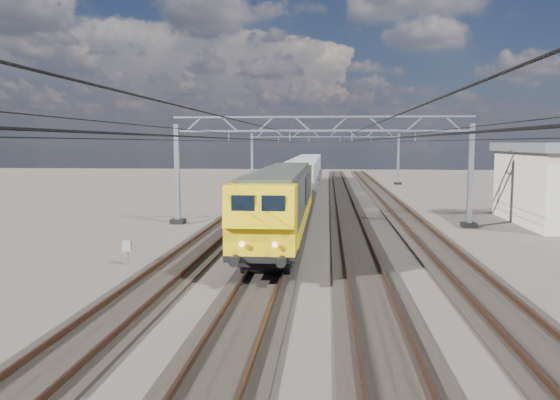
# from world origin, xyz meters

# --- Properties ---
(ground) EXTENTS (160.00, 160.00, 0.00)m
(ground) POSITION_xyz_m (0.00, 0.00, 0.00)
(ground) COLOR black
(ground) RESTS_ON ground
(track_outer_west) EXTENTS (2.60, 140.00, 0.30)m
(track_outer_west) POSITION_xyz_m (-6.00, 0.00, 0.07)
(track_outer_west) COLOR black
(track_outer_west) RESTS_ON ground
(track_loco) EXTENTS (2.60, 140.00, 0.30)m
(track_loco) POSITION_xyz_m (-2.00, 0.00, 0.07)
(track_loco) COLOR black
(track_loco) RESTS_ON ground
(track_inner_east) EXTENTS (2.60, 140.00, 0.30)m
(track_inner_east) POSITION_xyz_m (2.00, 0.00, 0.07)
(track_inner_east) COLOR black
(track_inner_east) RESTS_ON ground
(track_outer_east) EXTENTS (2.60, 140.00, 0.30)m
(track_outer_east) POSITION_xyz_m (6.00, 0.00, 0.07)
(track_outer_east) COLOR black
(track_outer_east) RESTS_ON ground
(catenary_gantry_mid) EXTENTS (19.90, 0.90, 7.11)m
(catenary_gantry_mid) POSITION_xyz_m (0.00, 4.00, 3.91)
(catenary_gantry_mid) COLOR #959AA2
(catenary_gantry_mid) RESTS_ON ground
(catenary_gantry_far) EXTENTS (19.90, 0.90, 7.11)m
(catenary_gantry_far) POSITION_xyz_m (0.00, 40.00, 3.91)
(catenary_gantry_far) COLOR #959AA2
(catenary_gantry_far) RESTS_ON ground
(overhead_wires) EXTENTS (12.03, 140.00, 0.53)m
(overhead_wires) POSITION_xyz_m (0.00, 8.00, 5.75)
(overhead_wires) COLOR black
(overhead_wires) RESTS_ON ground
(locomotive) EXTENTS (2.76, 21.10, 3.62)m
(locomotive) POSITION_xyz_m (-2.00, -2.04, 2.33)
(locomotive) COLOR black
(locomotive) RESTS_ON ground
(hopper_wagon_lead) EXTENTS (3.38, 13.00, 3.25)m
(hopper_wagon_lead) POSITION_xyz_m (-2.00, 15.65, 2.23)
(hopper_wagon_lead) COLOR black
(hopper_wagon_lead) RESTS_ON ground
(hopper_wagon_mid) EXTENTS (3.38, 13.00, 3.25)m
(hopper_wagon_mid) POSITION_xyz_m (-2.00, 29.85, 2.23)
(hopper_wagon_mid) COLOR black
(hopper_wagon_mid) RESTS_ON ground
(hopper_wagon_third) EXTENTS (3.38, 13.00, 3.25)m
(hopper_wagon_third) POSITION_xyz_m (-2.00, 44.05, 2.23)
(hopper_wagon_third) COLOR black
(hopper_wagon_third) RESTS_ON ground
(trackside_cabinet) EXTENTS (0.39, 0.30, 1.10)m
(trackside_cabinet) POSITION_xyz_m (-8.30, -8.48, 0.83)
(trackside_cabinet) COLOR #959AA2
(trackside_cabinet) RESTS_ON ground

